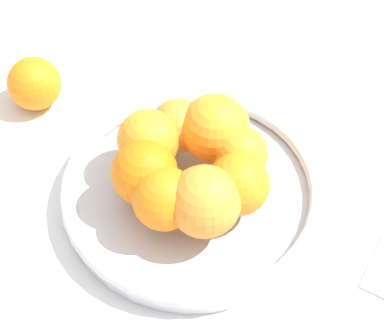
% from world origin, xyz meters
% --- Properties ---
extents(ground_plane, '(4.00, 4.00, 0.00)m').
position_xyz_m(ground_plane, '(0.00, 0.00, 0.00)').
color(ground_plane, white).
extents(fruit_bowl, '(0.31, 0.31, 0.04)m').
position_xyz_m(fruit_bowl, '(0.00, 0.00, 0.02)').
color(fruit_bowl, silver).
rests_on(fruit_bowl, ground_plane).
extents(orange_pile, '(0.19, 0.18, 0.08)m').
position_xyz_m(orange_pile, '(-0.00, 0.00, 0.07)').
color(orange_pile, orange).
rests_on(orange_pile, fruit_bowl).
extents(stray_orange, '(0.07, 0.07, 0.07)m').
position_xyz_m(stray_orange, '(0.25, 0.10, 0.04)').
color(stray_orange, orange).
rests_on(stray_orange, ground_plane).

